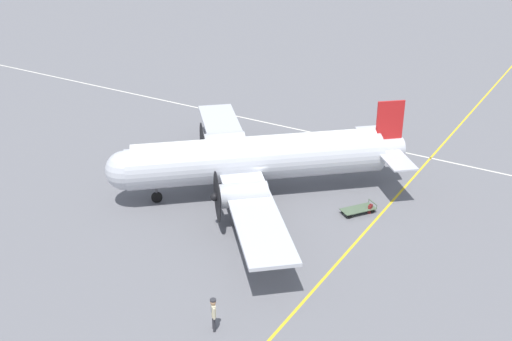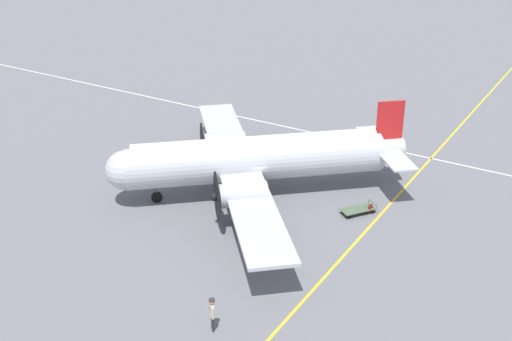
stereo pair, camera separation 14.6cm
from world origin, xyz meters
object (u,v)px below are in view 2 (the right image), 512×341
at_px(airliner_main, 250,159).
at_px(suitcase_near_door, 370,209).
at_px(baggage_cart, 358,209).
at_px(crew_foreground, 212,311).

relative_size(airliner_main, suitcase_near_door, 33.36).
bearing_deg(suitcase_near_door, baggage_cart, 126.74).
bearing_deg(baggage_cart, crew_foreground, 29.72).
xyz_separation_m(suitcase_near_door, baggage_cart, (-0.44, 0.59, 0.00)).
height_order(crew_foreground, baggage_cart, crew_foreground).
relative_size(crew_foreground, suitcase_near_door, 2.96).
distance_m(airliner_main, suitcase_near_door, 8.13).
height_order(airliner_main, baggage_cart, airliner_main).
relative_size(crew_foreground, baggage_cart, 0.75).
bearing_deg(crew_foreground, airliner_main, -17.97).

